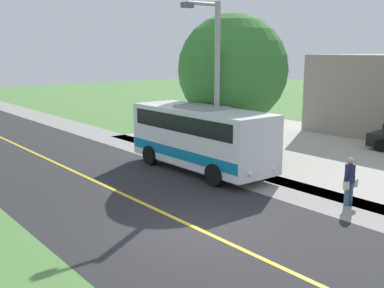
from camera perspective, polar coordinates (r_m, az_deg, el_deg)
ground_plane at (r=14.11m, az=0.47°, el=-10.24°), size 120.00×120.00×0.00m
road_surface at (r=14.11m, az=0.47°, el=-10.22°), size 8.00×100.00×0.01m
sidewalk at (r=17.67m, az=13.76°, el=-6.06°), size 2.40×100.00×0.01m
road_centre_line at (r=14.11m, az=0.47°, el=-10.20°), size 0.16×100.00×0.00m
shuttle_bus_front at (r=20.29m, az=1.09°, el=1.10°), size 2.62×7.35×2.86m
pedestrian_with_bags at (r=16.74m, az=18.70°, el=-4.17°), size 0.72×0.34×1.66m
street_light_pole at (r=19.92m, az=2.79°, el=7.90°), size 1.97×0.24×7.18m
tree_curbside at (r=22.77m, az=4.99°, el=9.05°), size 5.32×5.32×6.95m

